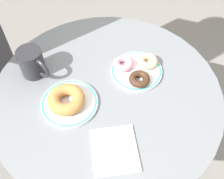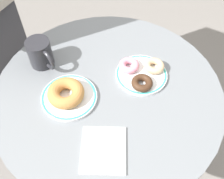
{
  "view_description": "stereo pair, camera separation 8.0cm",
  "coord_description": "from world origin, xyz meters",
  "views": [
    {
      "loc": [
        -0.24,
        -0.43,
        1.41
      ],
      "look_at": [
        0.0,
        -0.02,
        0.77
      ],
      "focal_mm": 43.16,
      "sensor_mm": 36.0,
      "label": 1
    },
    {
      "loc": [
        -0.17,
        -0.47,
        1.41
      ],
      "look_at": [
        0.0,
        -0.02,
        0.77
      ],
      "focal_mm": 43.16,
      "sensor_mm": 36.0,
      "label": 2
    }
  ],
  "objects": [
    {
      "name": "cafe_table",
      "position": [
        0.0,
        0.0,
        0.53
      ],
      "size": [
        0.72,
        0.72,
        0.73
      ],
      "color": "slate",
      "rests_on": "ground"
    },
    {
      "name": "plate_right",
      "position": [
        0.12,
        0.02,
        0.74
      ],
      "size": [
        0.17,
        0.17,
        0.01
      ],
      "color": "white",
      "rests_on": "cafe_table"
    },
    {
      "name": "coffee_mug",
      "position": [
        -0.16,
        0.18,
        0.78
      ],
      "size": [
        0.08,
        0.12,
        0.09
      ],
      "color": "#28282D",
      "rests_on": "cafe_table"
    },
    {
      "name": "donut_glazed",
      "position": [
        0.17,
        0.02,
        0.76
      ],
      "size": [
        0.09,
        0.09,
        0.02
      ],
      "primitive_type": "torus",
      "rotation": [
        0.0,
        0.0,
        4.21
      ],
      "color": "#E0B789",
      "rests_on": "plate_right"
    },
    {
      "name": "donut_pink_frosted",
      "position": [
        0.09,
        0.05,
        0.76
      ],
      "size": [
        0.09,
        0.09,
        0.02
      ],
      "primitive_type": "torus",
      "rotation": [
        0.0,
        0.0,
        5.15
      ],
      "color": "pink",
      "rests_on": "plate_right"
    },
    {
      "name": "paper_napkin",
      "position": [
        -0.08,
        -0.18,
        0.74
      ],
      "size": [
        0.16,
        0.17,
        0.01
      ],
      "primitive_type": "cube",
      "rotation": [
        0.0,
        0.0,
        -0.4
      ],
      "color": "white",
      "rests_on": "cafe_table"
    },
    {
      "name": "donut_old_fashioned",
      "position": [
        -0.13,
        0.02,
        0.76
      ],
      "size": [
        0.15,
        0.15,
        0.04
      ],
      "primitive_type": "torus",
      "rotation": [
        0.0,
        0.0,
        0.51
      ],
      "color": "#BC7F42",
      "rests_on": "plate_left"
    },
    {
      "name": "donut_chocolate",
      "position": [
        0.1,
        -0.03,
        0.76
      ],
      "size": [
        0.09,
        0.09,
        0.02
      ],
      "primitive_type": "torus",
      "rotation": [
        0.0,
        0.0,
        0.78
      ],
      "color": "#422819",
      "rests_on": "plate_right"
    },
    {
      "name": "plate_left",
      "position": [
        -0.12,
        0.02,
        0.74
      ],
      "size": [
        0.17,
        0.17,
        0.01
      ],
      "color": "white",
      "rests_on": "cafe_table"
    },
    {
      "name": "ground_plane",
      "position": [
        0.0,
        0.0,
        -0.01
      ],
      "size": [
        7.0,
        7.0,
        0.02
      ],
      "primitive_type": "cube",
      "color": "gray"
    }
  ]
}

